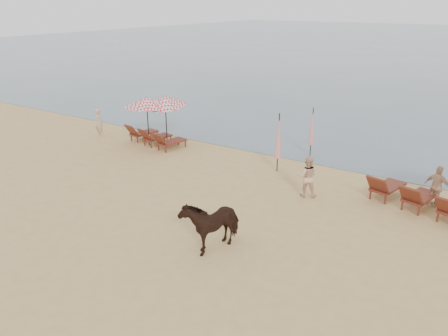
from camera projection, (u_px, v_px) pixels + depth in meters
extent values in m
plane|color=tan|center=(131.00, 256.00, 12.59)|extent=(120.00, 120.00, 0.00)
cube|color=maroon|center=(144.00, 133.00, 23.08)|extent=(0.93, 1.54, 0.08)
cube|color=maroon|center=(132.00, 130.00, 22.45)|extent=(0.75, 0.59, 0.63)
cube|color=maroon|center=(158.00, 137.00, 22.35)|extent=(0.93, 1.54, 0.08)
cube|color=maroon|center=(145.00, 135.00, 21.72)|extent=(0.75, 0.59, 0.63)
cube|color=maroon|center=(172.00, 142.00, 21.63)|extent=(0.93, 1.54, 0.08)
cube|color=maroon|center=(159.00, 139.00, 21.00)|extent=(0.75, 0.59, 0.63)
cube|color=maroon|center=(388.00, 187.00, 16.31)|extent=(1.10, 1.69, 0.09)
cube|color=maroon|center=(378.00, 185.00, 15.66)|extent=(0.83, 0.68, 0.68)
cube|color=maroon|center=(420.00, 197.00, 15.47)|extent=(1.10, 1.69, 0.09)
cube|color=maroon|center=(411.00, 195.00, 14.82)|extent=(0.83, 0.68, 0.68)
cube|color=maroon|center=(448.00, 207.00, 13.99)|extent=(0.83, 0.68, 0.68)
cylinder|color=black|center=(148.00, 123.00, 21.88)|extent=(0.05, 0.05, 2.28)
cone|color=red|center=(147.00, 102.00, 21.49)|extent=(2.18, 2.18, 0.47)
sphere|color=black|center=(146.00, 98.00, 21.41)|extent=(0.08, 0.08, 0.08)
cylinder|color=black|center=(166.00, 123.00, 21.92)|extent=(0.05, 0.05, 2.32)
cone|color=red|center=(165.00, 101.00, 21.52)|extent=(2.05, 2.09, 0.70)
sphere|color=black|center=(165.00, 97.00, 21.44)|extent=(0.09, 0.09, 0.09)
cylinder|color=black|center=(312.00, 132.00, 20.33)|extent=(0.05, 0.05, 2.32)
cone|color=red|center=(312.00, 126.00, 20.23)|extent=(0.28, 0.28, 1.74)
cylinder|color=black|center=(278.00, 143.00, 18.41)|extent=(0.06, 0.06, 2.56)
cone|color=red|center=(279.00, 136.00, 18.30)|extent=(0.31, 0.31, 1.92)
imported|color=black|center=(211.00, 222.00, 12.84)|extent=(1.27, 2.02, 1.58)
imported|color=tan|center=(99.00, 123.00, 23.44)|extent=(0.67, 0.60, 1.54)
imported|color=#D9A887|center=(307.00, 176.00, 16.18)|extent=(0.93, 0.83, 1.58)
imported|color=#D5AA85|center=(437.00, 187.00, 15.36)|extent=(0.96, 0.61, 1.53)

